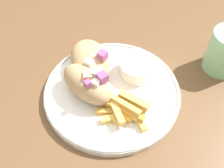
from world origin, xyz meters
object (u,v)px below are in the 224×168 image
pita_sandwich_near (87,84)px  plate (112,91)px  fries_pile (124,109)px  pita_sandwich_far (90,60)px  sauce_ramekin (137,67)px

pita_sandwich_near → plate: bearing=53.2°
plate → pita_sandwich_near: 0.06m
pita_sandwich_near → fries_pile: size_ratio=1.20×
pita_sandwich_far → fries_pile: bearing=12.0°
pita_sandwich_near → pita_sandwich_far: bearing=131.1°
pita_sandwich_near → sauce_ramekin: (0.06, 0.10, -0.01)m
pita_sandwich_near → pita_sandwich_far: 0.07m
plate → fries_pile: 0.06m
pita_sandwich_near → fries_pile: bearing=10.6°
plate → sauce_ramekin: 0.08m
pita_sandwich_far → sauce_ramekin: bearing=63.6°
pita_sandwich_far → sauce_ramekin: 0.10m
fries_pile → sauce_ramekin: size_ratio=1.38×
pita_sandwich_near → fries_pile: (0.09, -0.01, -0.02)m
plate → fries_pile: fries_pile is taller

